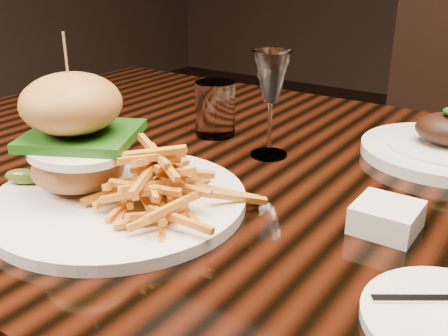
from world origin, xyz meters
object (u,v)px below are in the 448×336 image
Objects in this scene: far_dish at (445,147)px; chair_far at (448,146)px; dining_table at (324,230)px; wine_glass at (271,81)px; burger_plate at (111,164)px.

far_dish is 0.74m from chair_far.
wine_glass is (-0.12, 0.05, 0.20)m from dining_table.
wine_glass is at bearing -147.16° from far_dish.
burger_plate is at bearing -126.49° from far_dish.
dining_table is 9.60× the size of wine_glass.
dining_table is 0.24m from wine_glass.
far_dish is at bearing 32.84° from wine_glass.
chair_far reaches higher than dining_table.
burger_plate is 0.34× the size of chair_far.
dining_table is 0.24m from far_dish.
wine_glass is at bearing 158.95° from dining_table.
dining_table is at bearing 33.35° from burger_plate.
wine_glass is at bearing -94.60° from chair_far.
far_dish is 0.27× the size of chair_far.
far_dish is at bearing 60.80° from dining_table.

